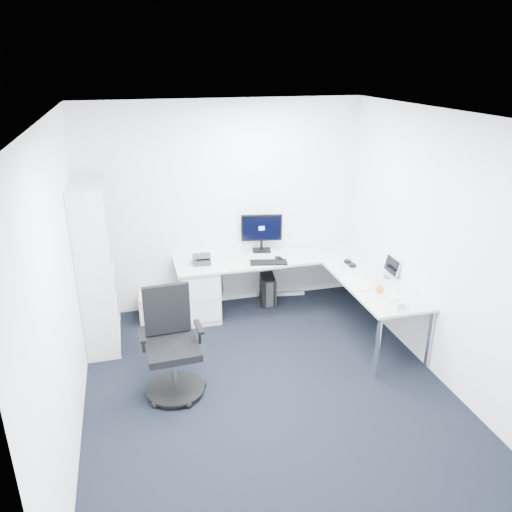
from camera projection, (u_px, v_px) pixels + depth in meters
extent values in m
plane|color=black|center=(268.00, 390.00, 5.07)|extent=(4.20, 4.20, 0.00)
plane|color=white|center=(271.00, 116.00, 4.07)|extent=(4.20, 4.20, 0.00)
cube|color=white|center=(224.00, 207.00, 6.46)|extent=(3.60, 0.02, 2.70)
cube|color=white|center=(378.00, 415.00, 2.69)|extent=(3.60, 0.02, 2.70)
cube|color=white|center=(62.00, 290.00, 4.15)|extent=(0.02, 4.20, 2.70)
cube|color=white|center=(442.00, 250.00, 5.00)|extent=(0.02, 4.20, 2.70)
cube|color=#B4B6B6|center=(199.00, 291.00, 6.39)|extent=(0.47, 0.59, 0.73)
cube|color=black|center=(267.00, 288.00, 6.84)|extent=(0.24, 0.43, 0.40)
cube|color=beige|center=(147.00, 307.00, 6.40)|extent=(0.20, 0.38, 0.35)
cube|color=silver|center=(290.00, 293.00, 7.11)|extent=(0.40, 0.12, 0.04)
cube|color=black|center=(269.00, 262.00, 6.27)|extent=(0.49, 0.26, 0.02)
cube|color=black|center=(279.00, 259.00, 6.38)|extent=(0.09, 0.12, 0.03)
cube|color=silver|center=(355.00, 282.00, 5.73)|extent=(0.17, 0.47, 0.02)
sphere|color=orange|center=(379.00, 288.00, 5.49)|extent=(0.09, 0.09, 0.09)
cube|color=silver|center=(395.00, 303.00, 5.19)|extent=(0.14, 0.22, 0.07)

